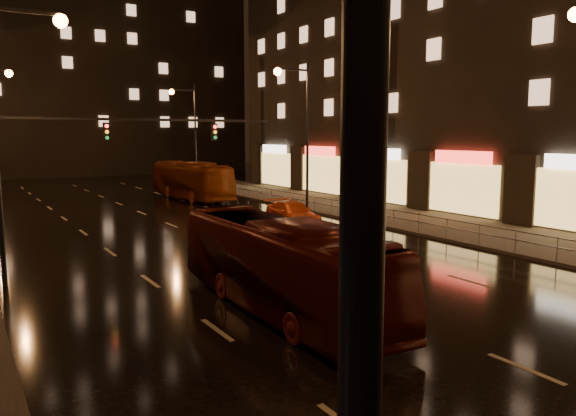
{
  "coord_description": "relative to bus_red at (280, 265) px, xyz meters",
  "views": [
    {
      "loc": [
        -10.95,
        -9.69,
        5.32
      ],
      "look_at": [
        0.1,
        8.71,
        2.5
      ],
      "focal_mm": 35.0,
      "sensor_mm": 36.0,
      "label": 1
    }
  ],
  "objects": [
    {
      "name": "bus_curb",
      "position": [
        8.63,
        29.5,
        0.14
      ],
      "size": [
        3.01,
        11.18,
        3.09
      ],
      "primitive_type": "imported",
      "rotation": [
        0.0,
        0.0,
        0.04
      ],
      "color": "#90390E",
      "rests_on": "ground"
    },
    {
      "name": "taxi_near",
      "position": [
        4.44,
        2.53,
        -0.68
      ],
      "size": [
        1.86,
        4.31,
        1.45
      ],
      "primitive_type": "imported",
      "rotation": [
        0.0,
        0.0,
        0.04
      ],
      "color": "orange",
      "rests_on": "ground"
    },
    {
      "name": "traffic_signal",
      "position": [
        -2.43,
        15.38,
        3.33
      ],
      "size": [
        15.31,
        0.32,
        6.2
      ],
      "color": "black",
      "rests_on": "ground"
    },
    {
      "name": "building_right",
      "position": [
        28.63,
        15.38,
        13.59
      ],
      "size": [
        18.0,
        50.0,
        30.0
      ],
      "primitive_type": "cube",
      "color": "black",
      "rests_on": "ground"
    },
    {
      "name": "bus_red",
      "position": [
        0.0,
        0.0,
        0.0
      ],
      "size": [
        2.62,
        10.15,
        2.81
      ],
      "primitive_type": "imported",
      "rotation": [
        0.0,
        0.0,
        -0.03
      ],
      "color": "#55110C",
      "rests_on": "ground"
    },
    {
      "name": "building_distant",
      "position": [
        6.63,
        67.38,
        16.59
      ],
      "size": [
        44.0,
        16.0,
        36.0
      ],
      "primitive_type": "cube",
      "color": "black",
      "rests_on": "ground"
    },
    {
      "name": "sidewalk_right",
      "position": [
        16.13,
        10.38,
        -1.33
      ],
      "size": [
        7.0,
        70.0,
        0.15
      ],
      "primitive_type": "cube",
      "color": "#38332D",
      "rests_on": "ground"
    },
    {
      "name": "ground",
      "position": [
        2.63,
        15.38,
        -1.41
      ],
      "size": [
        140.0,
        140.0,
        0.0
      ],
      "primitive_type": "plane",
      "color": "black",
      "rests_on": "ground"
    },
    {
      "name": "taxi_far",
      "position": [
        8.67,
        13.5,
        -0.7
      ],
      "size": [
        2.47,
        5.02,
        1.4
      ],
      "primitive_type": "imported",
      "rotation": [
        0.0,
        0.0,
        -0.11
      ],
      "color": "#F45A17",
      "rests_on": "ground"
    },
    {
      "name": "railing_right",
      "position": [
        12.83,
        13.38,
        -0.51
      ],
      "size": [
        0.05,
        56.0,
        1.0
      ],
      "color": "#99999E",
      "rests_on": "sidewalk_right"
    }
  ]
}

